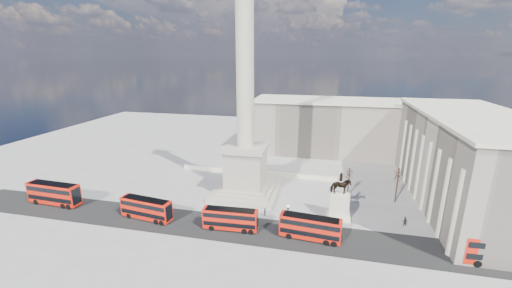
{
  "coord_description": "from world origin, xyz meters",
  "views": [
    {
      "loc": [
        16.3,
        -57.26,
        29.69
      ],
      "look_at": [
        3.12,
        1.17,
        12.55
      ],
      "focal_mm": 22.0,
      "sensor_mm": 36.0,
      "label": 1
    }
  ],
  "objects_px": {
    "red_bus_c": "(311,227)",
    "equestrian_statue": "(339,202)",
    "red_bus_b": "(231,219)",
    "pedestrian_crossing": "(265,212)",
    "nelsons_column": "(246,137)",
    "pedestrian_walking": "(331,213)",
    "pedestrian_standing": "(404,221)",
    "victorian_lamp": "(288,219)",
    "red_bus_e": "(54,193)",
    "red_bus_d": "(505,251)",
    "red_bus_a": "(147,208)"
  },
  "relations": [
    {
      "from": "red_bus_c",
      "to": "pedestrian_standing",
      "type": "xyz_separation_m",
      "value": [
        16.29,
        8.05,
        -1.29
      ]
    },
    {
      "from": "nelsons_column",
      "to": "red_bus_b",
      "type": "distance_m",
      "value": 18.91
    },
    {
      "from": "red_bus_a",
      "to": "pedestrian_standing",
      "type": "height_order",
      "value": "red_bus_a"
    },
    {
      "from": "victorian_lamp",
      "to": "equestrian_statue",
      "type": "bearing_deg",
      "value": 46.31
    },
    {
      "from": "red_bus_e",
      "to": "pedestrian_walking",
      "type": "xyz_separation_m",
      "value": [
        55.29,
        6.97,
        -1.56
      ]
    },
    {
      "from": "pedestrian_walking",
      "to": "pedestrian_crossing",
      "type": "distance_m",
      "value": 12.55
    },
    {
      "from": "red_bus_a",
      "to": "victorian_lamp",
      "type": "height_order",
      "value": "victorian_lamp"
    },
    {
      "from": "nelsons_column",
      "to": "pedestrian_walking",
      "type": "distance_m",
      "value": 23.18
    },
    {
      "from": "red_bus_c",
      "to": "pedestrian_standing",
      "type": "distance_m",
      "value": 18.21
    },
    {
      "from": "nelsons_column",
      "to": "red_bus_a",
      "type": "distance_m",
      "value": 24.11
    },
    {
      "from": "pedestrian_standing",
      "to": "red_bus_b",
      "type": "bearing_deg",
      "value": 15.95
    },
    {
      "from": "red_bus_d",
      "to": "pedestrian_standing",
      "type": "height_order",
      "value": "red_bus_d"
    },
    {
      "from": "victorian_lamp",
      "to": "pedestrian_walking",
      "type": "bearing_deg",
      "value": 50.74
    },
    {
      "from": "equestrian_statue",
      "to": "red_bus_e",
      "type": "bearing_deg",
      "value": -172.91
    },
    {
      "from": "nelsons_column",
      "to": "pedestrian_standing",
      "type": "bearing_deg",
      "value": -13.21
    },
    {
      "from": "red_bus_d",
      "to": "pedestrian_crossing",
      "type": "relative_size",
      "value": 7.15
    },
    {
      "from": "red_bus_d",
      "to": "nelsons_column",
      "type": "bearing_deg",
      "value": 157.17
    },
    {
      "from": "red_bus_c",
      "to": "victorian_lamp",
      "type": "bearing_deg",
      "value": -166.15
    },
    {
      "from": "red_bus_b",
      "to": "pedestrian_walking",
      "type": "relative_size",
      "value": 5.78
    },
    {
      "from": "red_bus_a",
      "to": "red_bus_e",
      "type": "height_order",
      "value": "red_bus_e"
    },
    {
      "from": "red_bus_b",
      "to": "pedestrian_crossing",
      "type": "height_order",
      "value": "red_bus_b"
    },
    {
      "from": "red_bus_b",
      "to": "red_bus_d",
      "type": "relative_size",
      "value": 0.84
    },
    {
      "from": "red_bus_b",
      "to": "pedestrian_walking",
      "type": "distance_m",
      "value": 19.2
    },
    {
      "from": "red_bus_c",
      "to": "red_bus_d",
      "type": "xyz_separation_m",
      "value": [
        27.82,
        -0.65,
        0.29
      ]
    },
    {
      "from": "pedestrian_crossing",
      "to": "red_bus_a",
      "type": "bearing_deg",
      "value": 80.16
    },
    {
      "from": "pedestrian_standing",
      "to": "red_bus_e",
      "type": "bearing_deg",
      "value": 6.55
    },
    {
      "from": "pedestrian_crossing",
      "to": "nelsons_column",
      "type": "bearing_deg",
      "value": 7.47
    },
    {
      "from": "red_bus_c",
      "to": "red_bus_a",
      "type": "bearing_deg",
      "value": -174.73
    },
    {
      "from": "nelsons_column",
      "to": "red_bus_a",
      "type": "relative_size",
      "value": 4.86
    },
    {
      "from": "victorian_lamp",
      "to": "pedestrian_crossing",
      "type": "height_order",
      "value": "victorian_lamp"
    },
    {
      "from": "red_bus_a",
      "to": "equestrian_statue",
      "type": "height_order",
      "value": "equestrian_statue"
    },
    {
      "from": "red_bus_a",
      "to": "red_bus_d",
      "type": "xyz_separation_m",
      "value": [
        57.94,
        -0.67,
        0.29
      ]
    },
    {
      "from": "nelsons_column",
      "to": "pedestrian_standing",
      "type": "relative_size",
      "value": 29.36
    },
    {
      "from": "red_bus_d",
      "to": "red_bus_c",
      "type": "bearing_deg",
      "value": 176.37
    },
    {
      "from": "red_bus_c",
      "to": "equestrian_statue",
      "type": "height_order",
      "value": "equestrian_statue"
    },
    {
      "from": "equestrian_statue",
      "to": "red_bus_b",
      "type": "bearing_deg",
      "value": -155.66
    },
    {
      "from": "victorian_lamp",
      "to": "red_bus_c",
      "type": "bearing_deg",
      "value": 8.54
    },
    {
      "from": "red_bus_a",
      "to": "red_bus_b",
      "type": "distance_m",
      "value": 16.34
    },
    {
      "from": "nelsons_column",
      "to": "victorian_lamp",
      "type": "height_order",
      "value": "nelsons_column"
    },
    {
      "from": "pedestrian_crossing",
      "to": "equestrian_statue",
      "type": "bearing_deg",
      "value": -106.82
    },
    {
      "from": "victorian_lamp",
      "to": "pedestrian_standing",
      "type": "xyz_separation_m",
      "value": [
        20.05,
        8.61,
        -2.79
      ]
    },
    {
      "from": "equestrian_statue",
      "to": "nelsons_column",
      "type": "bearing_deg",
      "value": 160.41
    },
    {
      "from": "nelsons_column",
      "to": "victorian_lamp",
      "type": "bearing_deg",
      "value": -54.87
    },
    {
      "from": "pedestrian_crossing",
      "to": "pedestrian_walking",
      "type": "bearing_deg",
      "value": -106.2
    },
    {
      "from": "victorian_lamp",
      "to": "red_bus_d",
      "type": "bearing_deg",
      "value": -0.16
    },
    {
      "from": "red_bus_b",
      "to": "red_bus_e",
      "type": "relative_size",
      "value": 0.85
    },
    {
      "from": "red_bus_b",
      "to": "red_bus_e",
      "type": "xyz_separation_m",
      "value": [
        -38.04,
        1.35,
        0.36
      ]
    },
    {
      "from": "victorian_lamp",
      "to": "equestrian_statue",
      "type": "distance_m",
      "value": 12.35
    },
    {
      "from": "red_bus_c",
      "to": "red_bus_d",
      "type": "distance_m",
      "value": 27.83
    },
    {
      "from": "equestrian_statue",
      "to": "red_bus_c",
      "type": "bearing_deg",
      "value": -119.66
    }
  ]
}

